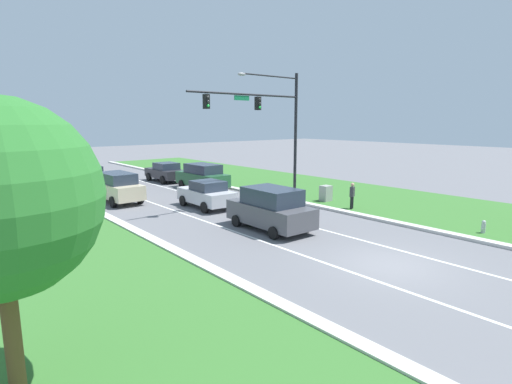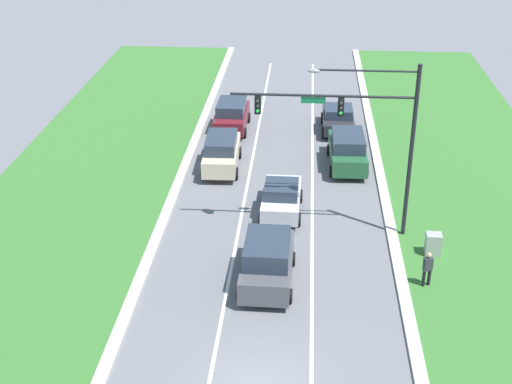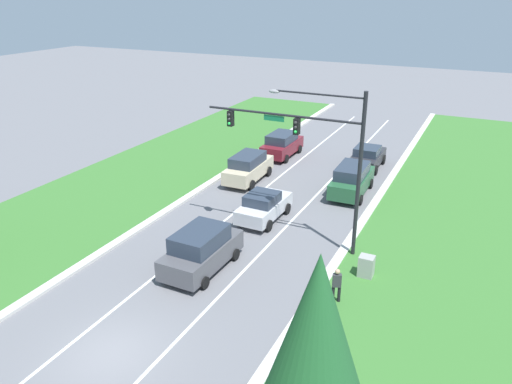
% 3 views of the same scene
% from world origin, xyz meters
% --- Properties ---
extents(ground_plane, '(160.00, 160.00, 0.00)m').
position_xyz_m(ground_plane, '(0.00, 0.00, 0.00)').
color(ground_plane, slate).
extents(curb_strip_left, '(0.50, 90.00, 0.15)m').
position_xyz_m(curb_strip_left, '(-5.65, 0.00, 0.07)').
color(curb_strip_left, beige).
rests_on(curb_strip_left, ground_plane).
extents(lane_stripe_inner_left, '(0.14, 81.00, 0.01)m').
position_xyz_m(lane_stripe_inner_left, '(-1.80, 0.00, 0.00)').
color(lane_stripe_inner_left, white).
rests_on(lane_stripe_inner_left, ground_plane).
extents(lane_stripe_inner_right, '(0.14, 81.00, 0.01)m').
position_xyz_m(lane_stripe_inner_right, '(1.80, 0.00, 0.00)').
color(lane_stripe_inner_right, white).
rests_on(lane_stripe_inner_right, ground_plane).
extents(traffic_signal_mast, '(8.38, 0.41, 8.47)m').
position_xyz_m(traffic_signal_mast, '(3.84, 11.30, 5.64)').
color(traffic_signal_mast, black).
rests_on(traffic_signal_mast, ground_plane).
extents(champagne_suv, '(2.18, 4.93, 2.00)m').
position_xyz_m(champagne_suv, '(-3.47, 18.48, 1.04)').
color(champagne_suv, beige).
rests_on(champagne_suv, ground_plane).
extents(charcoal_sedan, '(2.18, 4.42, 1.72)m').
position_xyz_m(charcoal_sedan, '(3.44, 24.97, 0.88)').
color(charcoal_sedan, '#28282D').
rests_on(charcoal_sedan, ground_plane).
extents(graphite_suv, '(2.35, 4.74, 2.12)m').
position_xyz_m(graphite_suv, '(-0.14, 6.76, 1.06)').
color(graphite_suv, '#4C4C51').
rests_on(graphite_suv, ground_plane).
extents(burgundy_suv, '(2.19, 4.59, 1.95)m').
position_xyz_m(burgundy_suv, '(-3.53, 24.72, 1.00)').
color(burgundy_suv, maroon).
rests_on(burgundy_suv, ground_plane).
extents(forest_suv, '(2.28, 5.06, 2.02)m').
position_xyz_m(forest_suv, '(3.80, 19.33, 1.04)').
color(forest_suv, '#235633').
rests_on(forest_suv, ground_plane).
extents(silver_sedan, '(2.13, 4.27, 1.72)m').
position_xyz_m(silver_sedan, '(0.21, 13.18, 0.87)').
color(silver_sedan, silver).
rests_on(silver_sedan, ground_plane).
extents(utility_cabinet, '(0.70, 0.60, 1.12)m').
position_xyz_m(utility_cabinet, '(7.30, 9.48, 0.56)').
color(utility_cabinet, '#9E9E99').
rests_on(utility_cabinet, ground_plane).
extents(pedestrian, '(0.43, 0.34, 1.69)m').
position_xyz_m(pedestrian, '(6.64, 6.86, 0.94)').
color(pedestrian, black).
rests_on(pedestrian, ground_plane).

